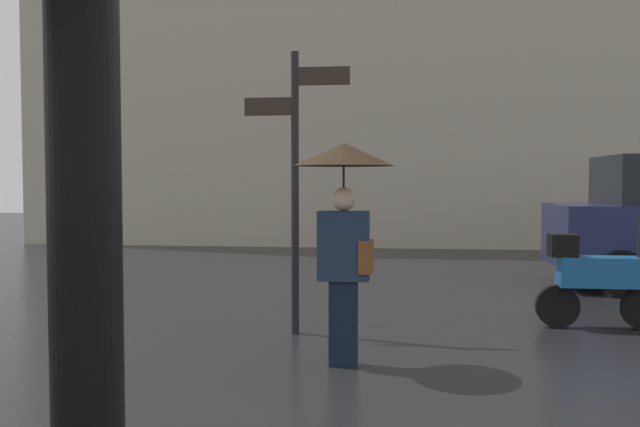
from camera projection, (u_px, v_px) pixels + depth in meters
The scene contains 3 objects.
pedestrian_with_umbrella at pixel (344, 198), 5.71m from camera, with size 0.86×0.86×1.90m.
parked_scooter at pixel (596, 277), 7.21m from camera, with size 1.34×0.32×1.23m.
street_signpost at pixel (296, 164), 6.90m from camera, with size 1.08×0.08×2.89m.
Camera 1 is at (0.49, -2.01, 1.57)m, focal length 37.96 mm.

